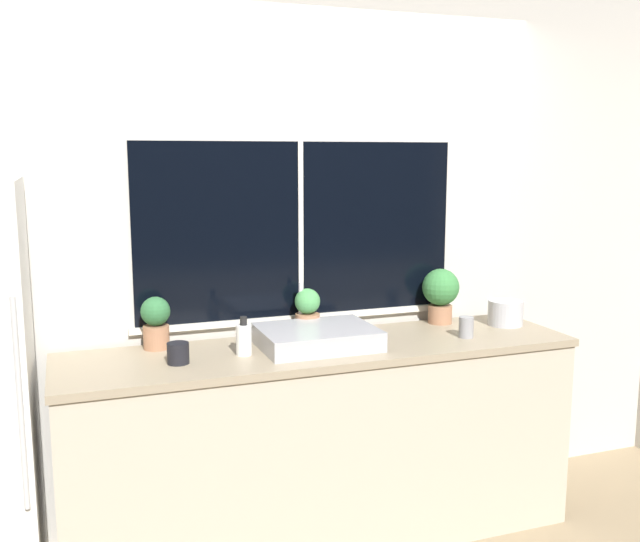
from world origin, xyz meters
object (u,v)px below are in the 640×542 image
Objects in this scene: potted_plant_center at (307,311)px; soap_bottle at (244,339)px; kettle at (505,312)px; potted_plant_right at (441,292)px; mug_black at (178,353)px; potted_plant_left at (156,321)px; sink at (317,337)px; mug_grey at (466,327)px.

soap_bottle is (-0.37, -0.23, -0.05)m from potted_plant_center.
soap_bottle is at bearing -176.66° from kettle.
potted_plant_right is 1.43m from mug_black.
mug_black is (0.06, -0.27, -0.08)m from potted_plant_left.
sink is 0.35m from soap_bottle.
potted_plant_left is at bearing 145.98° from soap_bottle.
potted_plant_center is at bearing 156.34° from mug_grey.
soap_bottle is (-0.35, -0.02, 0.03)m from sink.
sink is at bearing 4.60° from mug_black.
mug_grey is at bearing -1.57° from mug_black.
sink reaches higher than mug_grey.
sink is 2.27× the size of potted_plant_center.
potted_plant_center is (0.72, -0.00, -0.01)m from potted_plant_left.
potted_plant_right is 1.66× the size of soap_bottle.
soap_bottle is 0.96× the size of kettle.
potted_plant_left is at bearing 180.00° from potted_plant_center.
potted_plant_center is at bearing 32.01° from soap_bottle.
mug_grey is at bearing -3.84° from soap_bottle.
sink is 1.82× the size of potted_plant_right.
soap_bottle reaches higher than mug_grey.
potted_plant_center reaches higher than kettle.
potted_plant_center is at bearing 171.52° from kettle.
potted_plant_right reaches higher than potted_plant_center.
potted_plant_left is 0.29m from mug_black.
potted_plant_right is at bearing 152.59° from kettle.
potted_plant_center is 0.80× the size of potted_plant_right.
soap_bottle is at bearing -34.02° from potted_plant_left.
potted_plant_right is at bearing 0.00° from potted_plant_center.
mug_black is at bearing -78.37° from potted_plant_left.
sink reaches higher than mug_black.
kettle is at bearing -5.00° from potted_plant_left.
mug_black is 1.70m from kettle.
mug_black is at bearing -175.40° from sink.
potted_plant_center is 1.29× the size of kettle.
potted_plant_left is 1.34× the size of kettle.
kettle is (1.75, -0.15, -0.06)m from potted_plant_left.
potted_plant_right reaches higher than potted_plant_left.
kettle is at bearing 3.53° from sink.
potted_plant_center is at bearing -0.00° from potted_plant_left.
potted_plant_left is at bearing 180.00° from potted_plant_right.
soap_bottle is (-1.10, -0.23, -0.09)m from potted_plant_right.
soap_bottle reaches higher than mug_black.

